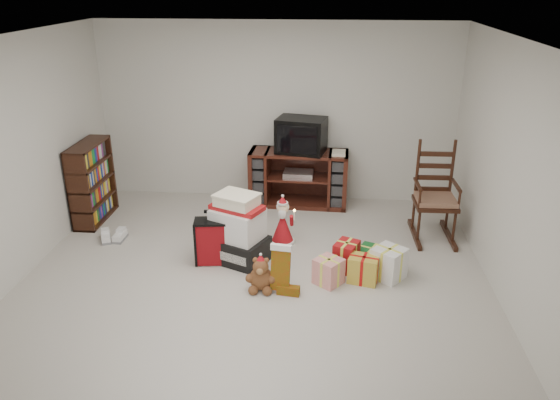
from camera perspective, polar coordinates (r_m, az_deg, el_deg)
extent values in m
cube|color=#BBB6AC|center=(5.88, -2.74, -8.69)|extent=(5.00, 5.00, 0.01)
cube|color=white|center=(5.07, -3.28, 16.37)|extent=(5.00, 5.00, 0.01)
cube|color=silver|center=(7.73, -0.42, 9.07)|extent=(5.00, 0.01, 2.50)
cube|color=silver|center=(3.14, -9.38, -12.40)|extent=(5.00, 0.01, 2.50)
cube|color=silver|center=(6.20, -26.57, 3.30)|extent=(0.01, 5.00, 2.50)
cube|color=silver|center=(5.59, 23.35, 1.93)|extent=(0.01, 5.00, 2.50)
cube|color=#4E2016|center=(7.69, 1.95, 2.29)|extent=(1.38, 0.53, 0.78)
cube|color=silver|center=(7.64, 1.94, 2.73)|extent=(0.42, 0.31, 0.08)
cube|color=#361B0E|center=(7.56, -19.05, 1.77)|extent=(0.29, 0.86, 1.05)
cube|color=#361B0E|center=(6.93, 15.90, -0.37)|extent=(0.51, 0.49, 0.05)
cube|color=#8B654B|center=(6.91, 15.95, 0.07)|extent=(0.47, 0.45, 0.06)
cube|color=#361B0E|center=(6.99, 15.95, 3.44)|extent=(0.42, 0.07, 0.77)
cube|color=#361B0E|center=(7.10, 15.55, -3.51)|extent=(0.52, 0.84, 0.06)
cube|color=black|center=(6.27, -4.37, -5.10)|extent=(0.77, 0.68, 0.29)
cube|color=white|center=(6.13, -4.45, -2.48)|extent=(0.65, 0.59, 0.35)
cube|color=#A31215|center=(6.05, -4.51, -0.77)|extent=(0.65, 0.52, 0.05)
cube|color=#F1E5C5|center=(6.02, -4.53, -0.06)|extent=(0.53, 0.48, 0.11)
cube|color=maroon|center=(6.19, -6.90, -4.32)|extent=(0.42, 0.26, 0.53)
cube|color=black|center=(6.13, -6.87, -1.15)|extent=(0.21, 0.06, 0.03)
ellipsoid|color=brown|center=(5.71, -1.97, -8.21)|extent=(0.25, 0.21, 0.26)
sphere|color=brown|center=(5.61, -2.03, -7.00)|extent=(0.16, 0.16, 0.16)
cone|color=#AC121A|center=(6.61, 0.27, -2.90)|extent=(0.29, 0.29, 0.41)
sphere|color=beige|center=(6.51, 0.27, -0.87)|extent=(0.14, 0.14, 0.14)
cone|color=#AC121A|center=(6.47, 0.28, 0.01)|extent=(0.12, 0.12, 0.10)
cylinder|color=silver|center=(6.41, 1.51, -1.64)|extent=(0.02, 0.02, 0.12)
cone|color=#AC121A|center=(6.84, -3.98, -2.27)|extent=(0.26, 0.26, 0.37)
sphere|color=beige|center=(6.75, -4.03, -0.50)|extent=(0.12, 0.12, 0.12)
cone|color=#AC121A|center=(6.71, -4.05, 0.26)|extent=(0.11, 0.11, 0.09)
cylinder|color=silver|center=(6.65, -3.02, -1.16)|extent=(0.02, 0.02, 0.11)
cube|color=white|center=(7.08, -17.70, -3.65)|extent=(0.21, 0.29, 0.09)
cube|color=white|center=(7.02, -16.42, -3.73)|extent=(0.12, 0.27, 0.09)
cube|color=#A31215|center=(6.03, 6.97, -6.47)|extent=(0.27, 0.27, 0.27)
cube|color=#1B6F2C|center=(6.27, 8.82, -5.38)|extent=(0.27, 0.27, 0.27)
cube|color=gold|center=(5.91, 9.54, -7.26)|extent=(0.27, 0.27, 0.27)
cube|color=white|center=(5.71, 6.54, -8.21)|extent=(0.27, 0.27, 0.27)
cube|color=white|center=(6.11, 11.36, -6.35)|extent=(0.27, 0.27, 0.27)
cube|color=black|center=(7.50, 2.24, 6.79)|extent=(0.72, 0.58, 0.47)
cube|color=black|center=(7.27, 2.14, 6.30)|extent=(0.54, 0.13, 0.38)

